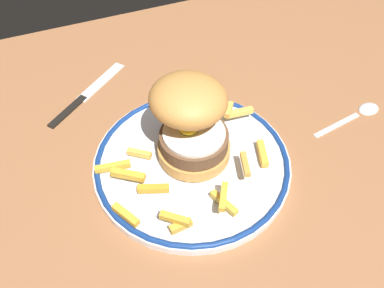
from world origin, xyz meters
The scene contains 6 objects.
ground_plane centered at (0.00, 0.00, -2.00)cm, with size 144.80×83.36×4.00cm, color #8E5B38.
dinner_plate centered at (-3.59, -0.71, 0.84)cm, with size 27.26×27.26×1.60cm.
burger centered at (-2.99, 1.20, 7.33)cm, with size 12.36×13.02×11.31cm.
fries_pile centered at (-4.11, -0.87, 2.58)cm, with size 24.49×21.89×2.87cm.
knife centered at (-14.94, 18.95, 0.26)cm, with size 15.06×12.33×0.70cm.
spoon centered at (25.39, -1.06, 0.36)cm, with size 13.40×3.80×0.90cm.
Camera 1 is at (-16.84, -32.92, 44.10)cm, focal length 37.36 mm.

